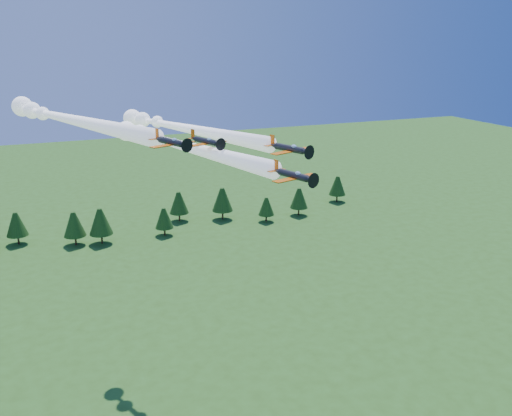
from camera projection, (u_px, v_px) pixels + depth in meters
name	position (u px, v px, depth m)	size (l,w,h in m)	color
plane_lead	(177.00, 144.00, 94.57)	(18.85, 49.05, 3.70)	black
plane_left	(65.00, 118.00, 92.85)	(22.39, 49.56, 3.70)	black
plane_right	(180.00, 127.00, 105.50)	(21.55, 48.07, 3.70)	black
plane_slot	(206.00, 141.00, 86.30)	(6.72, 7.52, 2.38)	black
treeline	(123.00, 215.00, 191.11)	(169.38, 20.22, 11.84)	#382314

